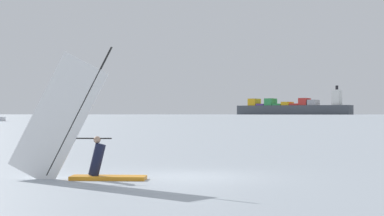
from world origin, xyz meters
TOP-DOWN VIEW (x-y plane):
  - ground_plane at (0.00, 0.00)m, footprint 4000.00×4000.00m
  - windsurfer at (-2.94, -1.67)m, footprint 4.26×1.35m
  - cargo_ship at (-108.65, 873.62)m, footprint 169.42×58.82m

SIDE VIEW (x-z plane):
  - ground_plane at x=0.00m, z-range 0.00..0.00m
  - windsurfer at x=-2.94m, z-range -1.07..3.24m
  - cargo_ship at x=-108.65m, z-range -10.76..30.11m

